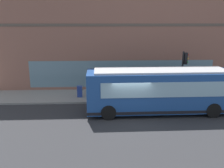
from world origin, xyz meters
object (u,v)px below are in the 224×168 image
(city_bus_nearside, at_px, (159,91))
(pedestrian_by_light_pole, at_px, (115,83))
(traffic_light_near_corner, at_px, (184,66))
(fire_hydrant, at_px, (132,93))
(pedestrian_near_hydrant, at_px, (223,84))
(pedestrian_walking_along_curb, at_px, (133,81))
(pedestrian_near_building_entrance, at_px, (218,82))
(newspaper_vending_box, at_px, (80,91))

(city_bus_nearside, relative_size, pedestrian_by_light_pole, 6.24)
(traffic_light_near_corner, bearing_deg, fire_hydrant, 80.48)
(pedestrian_near_hydrant, relative_size, pedestrian_walking_along_curb, 0.89)
(city_bus_nearside, distance_m, pedestrian_near_hydrant, 7.09)
(pedestrian_walking_along_curb, bearing_deg, pedestrian_near_building_entrance, -90.57)
(pedestrian_near_hydrant, bearing_deg, pedestrian_near_building_entrance, -3.38)
(city_bus_nearside, relative_size, pedestrian_near_hydrant, 6.33)
(fire_hydrant, bearing_deg, pedestrian_near_building_entrance, -80.59)
(pedestrian_by_light_pole, bearing_deg, city_bus_nearside, -147.15)
(city_bus_nearside, distance_m, pedestrian_near_building_entrance, 7.64)
(newspaper_vending_box, bearing_deg, pedestrian_near_hydrant, -90.10)
(city_bus_nearside, distance_m, pedestrian_by_light_pole, 5.17)
(city_bus_nearside, distance_m, newspaper_vending_box, 6.78)
(fire_hydrant, distance_m, pedestrian_near_hydrant, 7.77)
(pedestrian_near_hydrant, height_order, newspaper_vending_box, pedestrian_near_hydrant)
(pedestrian_near_building_entrance, bearing_deg, fire_hydrant, 99.41)
(traffic_light_near_corner, relative_size, pedestrian_walking_along_curb, 2.15)
(pedestrian_walking_along_curb, distance_m, newspaper_vending_box, 4.70)
(city_bus_nearside, distance_m, fire_hydrant, 3.53)
(traffic_light_near_corner, distance_m, newspaper_vending_box, 8.62)
(fire_hydrant, relative_size, pedestrian_near_building_entrance, 0.47)
(pedestrian_near_hydrant, bearing_deg, traffic_light_near_corner, 104.60)
(traffic_light_near_corner, bearing_deg, city_bus_nearside, 133.82)
(city_bus_nearside, xyz_separation_m, pedestrian_walking_along_curb, (4.39, 1.26, -0.37))
(pedestrian_walking_along_curb, bearing_deg, fire_hydrant, 169.68)
(newspaper_vending_box, bearing_deg, pedestrian_by_light_pole, -72.25)
(city_bus_nearside, xyz_separation_m, fire_hydrant, (3.02, 1.50, -1.04))
(fire_hydrant, xyz_separation_m, pedestrian_by_light_pole, (1.31, 1.29, 0.56))
(fire_hydrant, relative_size, newspaper_vending_box, 0.82)
(pedestrian_near_hydrant, distance_m, pedestrian_near_building_entrance, 0.97)
(city_bus_nearside, height_order, pedestrian_walking_along_curb, city_bus_nearside)
(fire_hydrant, bearing_deg, pedestrian_near_hydrant, -87.62)
(fire_hydrant, bearing_deg, pedestrian_by_light_pole, 44.59)
(traffic_light_near_corner, height_order, pedestrian_walking_along_curb, traffic_light_near_corner)
(fire_hydrant, height_order, pedestrian_near_hydrant, pedestrian_near_hydrant)
(newspaper_vending_box, bearing_deg, pedestrian_walking_along_curb, -77.31)
(traffic_light_near_corner, height_order, pedestrian_near_hydrant, traffic_light_near_corner)
(traffic_light_near_corner, xyz_separation_m, pedestrian_by_light_pole, (1.97, 5.25, -1.76))
(pedestrian_by_light_pole, xyz_separation_m, pedestrian_near_hydrant, (-0.99, -9.03, -0.01))
(city_bus_nearside, distance_m, pedestrian_walking_along_curb, 4.58)
(pedestrian_near_hydrant, xyz_separation_m, pedestrian_walking_along_curb, (1.05, 7.49, 0.13))
(pedestrian_by_light_pole, relative_size, pedestrian_walking_along_curb, 0.90)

